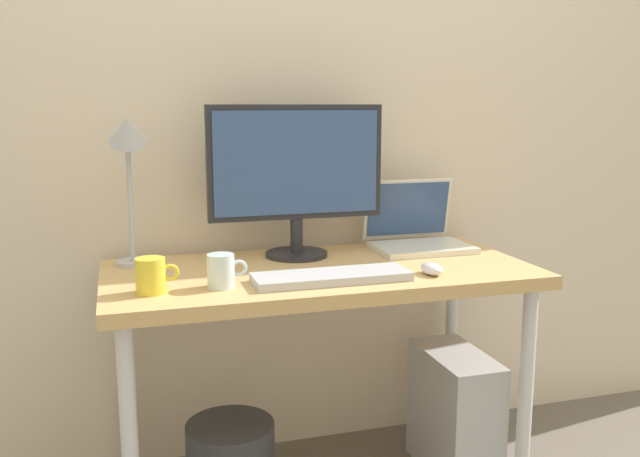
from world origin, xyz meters
name	(u,v)px	position (x,y,z in m)	size (l,w,h in m)	color
back_wall	(289,80)	(0.00, 0.36, 1.30)	(4.40, 0.04, 2.60)	beige
desk	(320,291)	(0.00, 0.00, 0.66)	(1.28, 0.60, 0.73)	tan
monitor	(296,171)	(-0.03, 0.17, 1.01)	(0.57, 0.20, 0.48)	#232328
laptop	(416,231)	(0.40, 0.18, 0.79)	(0.32, 0.26, 0.23)	silver
desk_lamp	(128,154)	(-0.54, 0.17, 1.07)	(0.11, 0.16, 0.48)	#B2B2B7
keyboard	(332,277)	(-0.01, -0.16, 0.75)	(0.44, 0.14, 0.02)	#B2B2B7
mouse	(432,269)	(0.29, -0.17, 0.75)	(0.06, 0.09, 0.03)	silver
coffee_mug	(151,276)	(-0.50, -0.14, 0.78)	(0.11, 0.08, 0.09)	yellow
glass_cup	(222,271)	(-0.32, -0.14, 0.78)	(0.11, 0.07, 0.09)	silver
computer_tower	(454,414)	(0.46, -0.02, 0.21)	(0.18, 0.36, 0.42)	#B2B2B7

